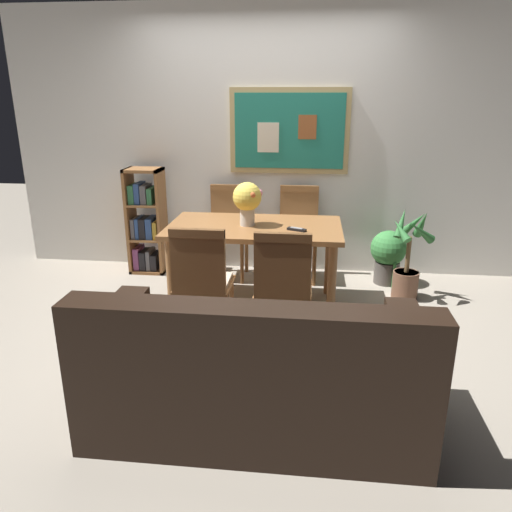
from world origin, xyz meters
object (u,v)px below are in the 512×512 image
Objects in this scene: dining_chair_far_right at (298,225)px; dining_chair_far_left at (228,224)px; flower_vase at (247,199)px; dining_chair_near_left at (202,276)px; leather_couch at (254,377)px; potted_palm at (408,263)px; potted_ivy at (388,254)px; dining_table at (255,237)px; tv_remote at (297,229)px; dining_chair_near_right at (283,281)px; bookshelf at (146,225)px.

dining_chair_far_right is 1.00× the size of dining_chair_far_left.
dining_chair_near_left is at bearing -107.44° from flower_vase.
potted_palm is at bearing 59.48° from leather_couch.
potted_ivy is 1.63× the size of flower_vase.
tv_remote is (0.35, -0.13, 0.11)m from dining_table.
dining_chair_near_right is 1.74m from potted_ivy.
flower_vase is (1.15, -0.75, 0.44)m from bookshelf.
leather_couch is (0.54, -2.39, -0.23)m from dining_chair_far_left.
dining_table is at bearing 0.57° from flower_vase.
potted_palm reaches higher than potted_ivy.
bookshelf reaches higher than potted_palm.
dining_chair_near_left is at bearing -136.96° from potted_ivy.
dining_chair_near_left is 0.91m from tv_remote.
potted_palm is 5.19× the size of tv_remote.
dining_table is 0.32m from flower_vase.
bookshelf is 1.80m from tv_remote.
dining_table is 0.85m from dining_chair_far_right.
leather_couch is at bearing -93.76° from dining_chair_far_right.
dining_chair_near_left is (-0.29, -0.74, -0.09)m from dining_table.
dining_chair_far_left is at bearing 115.28° from dining_table.
dining_chair_near_right is 1.55× the size of potted_ivy.
dining_chair_far_left reaches higher than leather_couch.
dining_chair_far_left is at bearing 112.77° from dining_chair_near_right.
dining_chair_near_left is at bearing 118.17° from leather_couch.
dining_chair_near_right is at bearing -69.74° from dining_table.
dining_chair_near_left is at bearing -112.91° from dining_chair_far_right.
dining_chair_near_right is at bearing -122.86° from potted_ivy.
dining_chair_near_right is at bearing -67.23° from dining_chair_far_left.
dining_table is 1.43m from bookshelf.
flower_vase reaches higher than potted_ivy.
dining_chair_near_left is (-0.64, -1.51, 0.00)m from dining_chair_far_right.
tv_remote is at bearing -137.31° from potted_ivy.
dining_chair_far_left is 2.46m from leather_couch.
dining_chair_far_left is at bearing 177.38° from potted_ivy.
dining_chair_near_right is at bearing -95.96° from tv_remote.
potted_ivy is at bearing -6.42° from dining_chair_far_right.
tv_remote is at bearing 84.04° from dining_chair_near_right.
potted_palm is (1.05, 1.09, -0.20)m from dining_chair_near_right.
potted_palm is at bearing -9.75° from bookshelf.
dining_chair_far_right reaches higher than leather_couch.
dining_chair_near_left is at bearing -58.56° from bookshelf.
potted_palm is (1.63, 1.05, -0.20)m from dining_chair_near_left.
dining_table is at bearing -151.17° from potted_ivy.
dining_chair_near_left is at bearing -87.76° from dining_chair_far_left.
dining_chair_near_left is 0.88m from flower_vase.
dining_chair_far_right is 1.55× the size of potted_ivy.
leather_couch is at bearing -120.52° from potted_palm.
dining_chair_near_left is 1.00× the size of dining_chair_near_right.
bookshelf is 2.44m from potted_ivy.
dining_table is 1.59× the size of dining_chair_near_right.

